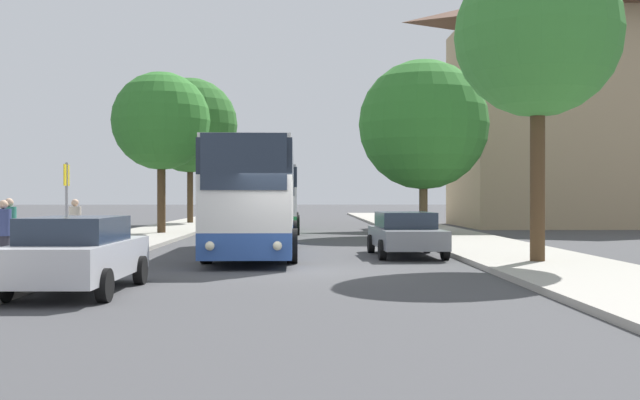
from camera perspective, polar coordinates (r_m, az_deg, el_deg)
ground_plane at (r=18.98m, az=-2.39°, el=-5.50°), size 300.00×300.00×0.00m
sidewalk_left at (r=20.35m, az=-22.58°, el=-4.92°), size 4.00×120.00×0.15m
sidewalk_right at (r=20.10m, az=18.07°, el=-4.98°), size 4.00×120.00×0.15m
building_right_background at (r=51.10m, az=20.97°, el=7.06°), size 18.45×10.17×15.91m
bus_front at (r=24.80m, az=-4.90°, el=0.22°), size 2.81×11.82×3.54m
bus_middle at (r=39.83m, az=-3.57°, el=0.15°), size 2.83×10.74×3.40m
parked_car_left_curb at (r=15.58m, az=-18.00°, el=-3.87°), size 2.07×4.51×1.51m
parked_car_right_near at (r=24.05m, az=6.54°, el=-2.51°), size 2.20×4.64×1.41m
bus_stop_sign at (r=22.09m, az=-18.75°, el=0.04°), size 0.08×0.45×2.71m
pedestrian_waiting_near at (r=19.88m, az=-22.96°, el=-2.40°), size 0.36×0.36×1.67m
pedestrian_waiting_far at (r=20.90m, az=-22.60°, el=-2.20°), size 0.36×0.36×1.71m
pedestrian_walking_back at (r=23.51m, az=-18.16°, el=-1.97°), size 0.36×0.36×1.68m
tree_left_near at (r=37.21m, az=-12.00°, el=5.88°), size 4.75×4.75×7.79m
tree_left_far at (r=50.88m, az=-9.87°, el=5.61°), size 6.32×6.32×9.66m
tree_right_near at (r=36.16m, az=7.89°, el=5.70°), size 6.19×6.19×8.27m
tree_right_mid at (r=21.64m, az=16.26°, el=11.96°), size 4.51×4.51×8.43m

